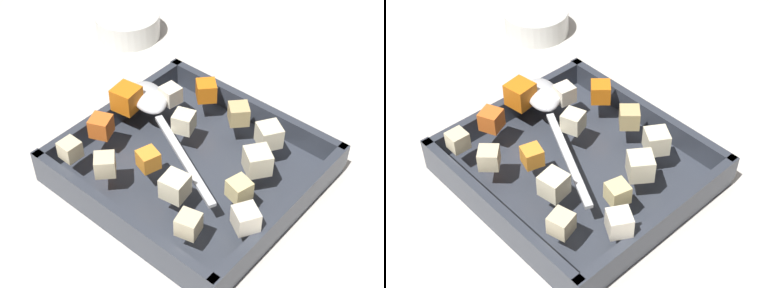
{
  "view_description": "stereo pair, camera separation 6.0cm",
  "coord_description": "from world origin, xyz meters",
  "views": [
    {
      "loc": [
        0.36,
        -0.42,
        0.56
      ],
      "look_at": [
        0.0,
        -0.01,
        0.06
      ],
      "focal_mm": 54.82,
      "sensor_mm": 36.0,
      "label": 1
    },
    {
      "loc": [
        0.4,
        -0.38,
        0.56
      ],
      "look_at": [
        0.0,
        -0.01,
        0.06
      ],
      "focal_mm": 54.82,
      "sensor_mm": 36.0,
      "label": 2
    }
  ],
  "objects": [
    {
      "name": "parsnip_chunk_corner_se",
      "position": [
        0.13,
        -0.07,
        0.06
      ],
      "size": [
        0.04,
        0.04,
        0.03
      ],
      "primitive_type": "cube",
      "rotation": [
        0.0,
        0.0,
        4.18
      ],
      "color": "silver",
      "rests_on": "baking_dish"
    },
    {
      "name": "potato_chunk_near_spoon",
      "position": [
        0.09,
        -0.12,
        0.06
      ],
      "size": [
        0.03,
        0.03,
        0.02
      ],
      "primitive_type": "cube",
      "rotation": [
        0.0,
        0.0,
        3.4
      ],
      "color": "beige",
      "rests_on": "baking_dish"
    },
    {
      "name": "potato_chunk_under_handle",
      "position": [
        -0.03,
        0.01,
        0.06
      ],
      "size": [
        0.03,
        0.03,
        0.03
      ],
      "primitive_type": "cube",
      "rotation": [
        0.0,
        0.0,
        5.05
      ],
      "color": "beige",
      "rests_on": "baking_dish"
    },
    {
      "name": "potato_chunk_mid_left",
      "position": [
        0.07,
        0.06,
        0.06
      ],
      "size": [
        0.04,
        0.04,
        0.03
      ],
      "primitive_type": "cube",
      "rotation": [
        0.0,
        0.0,
        1.01
      ],
      "color": "beige",
      "rests_on": "baking_dish"
    },
    {
      "name": "potato_chunk_near_left",
      "position": [
        -0.11,
        -0.12,
        0.06
      ],
      "size": [
        0.02,
        0.02,
        0.02
      ],
      "primitive_type": "cube",
      "rotation": [
        0.0,
        0.0,
        3.13
      ],
      "color": "beige",
      "rests_on": "baking_dish"
    },
    {
      "name": "potato_chunk_far_right",
      "position": [
        0.09,
        0.01,
        0.06
      ],
      "size": [
        0.04,
        0.04,
        0.03
      ],
      "primitive_type": "cube",
      "rotation": [
        0.0,
        0.0,
        5.65
      ],
      "color": "beige",
      "rests_on": "baking_dish"
    },
    {
      "name": "serving_spoon",
      "position": [
        -0.09,
        0.01,
        0.06
      ],
      "size": [
        0.23,
        0.13,
        0.02
      ],
      "rotation": [
        0.0,
        0.0,
        5.83
      ],
      "color": "silver",
      "rests_on": "baking_dish"
    },
    {
      "name": "small_prep_bowl",
      "position": [
        -0.31,
        0.18,
        0.02
      ],
      "size": [
        0.11,
        0.11,
        0.04
      ],
      "primitive_type": "cylinder",
      "color": "silver",
      "rests_on": "ground_plane"
    },
    {
      "name": "carrot_chunk_heap_side",
      "position": [
        -0.12,
        -0.01,
        0.07
      ],
      "size": [
        0.04,
        0.04,
        0.03
      ],
      "primitive_type": "cube",
      "rotation": [
        0.0,
        0.0,
        3.28
      ],
      "color": "orange",
      "rests_on": "baking_dish"
    },
    {
      "name": "potato_chunk_corner_sw",
      "position": [
        0.1,
        -0.04,
        0.06
      ],
      "size": [
        0.03,
        0.03,
        0.02
      ],
      "primitive_type": "cube",
      "rotation": [
        0.0,
        0.0,
        6.03
      ],
      "color": "#E0CC89",
      "rests_on": "baking_dish"
    },
    {
      "name": "potato_chunk_rim_edge",
      "position": [
        -0.05,
        -0.11,
        0.06
      ],
      "size": [
        0.04,
        0.04,
        0.03
      ],
      "primitive_type": "cube",
      "rotation": [
        0.0,
        0.0,
        5.52
      ],
      "color": "beige",
      "rests_on": "baking_dish"
    },
    {
      "name": "potato_chunk_corner_ne",
      "position": [
        0.04,
        -0.08,
        0.06
      ],
      "size": [
        0.03,
        0.03,
        0.03
      ],
      "primitive_type": "cube",
      "rotation": [
        0.0,
        0.0,
        1.73
      ],
      "color": "beige",
      "rests_on": "baking_dish"
    },
    {
      "name": "carrot_chunk_far_left",
      "position": [
        -0.02,
        -0.07,
        0.06
      ],
      "size": [
        0.03,
        0.03,
        0.02
      ],
      "primitive_type": "cube",
      "rotation": [
        0.0,
        0.0,
        6.0
      ],
      "color": "orange",
      "rests_on": "baking_dish"
    },
    {
      "name": "ground_plane",
      "position": [
        0.0,
        0.0,
        0.0
      ],
      "size": [
        4.0,
        4.0,
        0.0
      ],
      "primitive_type": "plane",
      "color": "beige"
    },
    {
      "name": "baking_dish",
      "position": [
        0.0,
        -0.01,
        0.01
      ],
      "size": [
        0.3,
        0.28,
        0.05
      ],
      "color": "#333842",
      "rests_on": "ground_plane"
    },
    {
      "name": "potato_chunk_center",
      "position": [
        0.01,
        0.07,
        0.06
      ],
      "size": [
        0.04,
        0.04,
        0.03
      ],
      "primitive_type": "cube",
      "rotation": [
        0.0,
        0.0,
        3.96
      ],
      "color": "tan",
      "rests_on": "baking_dish"
    },
    {
      "name": "carrot_chunk_front_center",
      "position": [
        -0.05,
        0.08,
        0.06
      ],
      "size": [
        0.04,
        0.04,
        0.03
      ],
      "primitive_type": "cube",
      "rotation": [
        0.0,
        0.0,
        3.97
      ],
      "color": "orange",
      "rests_on": "baking_dish"
    },
    {
      "name": "parsnip_chunk_mid_right",
      "position": [
        -0.08,
        0.04,
        0.06
      ],
      "size": [
        0.03,
        0.03,
        0.02
      ],
      "primitive_type": "cube",
      "rotation": [
        0.0,
        0.0,
        3.0
      ],
      "color": "silver",
      "rests_on": "baking_dish"
    },
    {
      "name": "carrot_chunk_near_right",
      "position": [
        -0.11,
        -0.07,
        0.06
      ],
      "size": [
        0.03,
        0.03,
        0.03
      ],
      "primitive_type": "cube",
      "rotation": [
        0.0,
        0.0,
        3.55
      ],
      "color": "orange",
      "rests_on": "baking_dish"
    }
  ]
}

